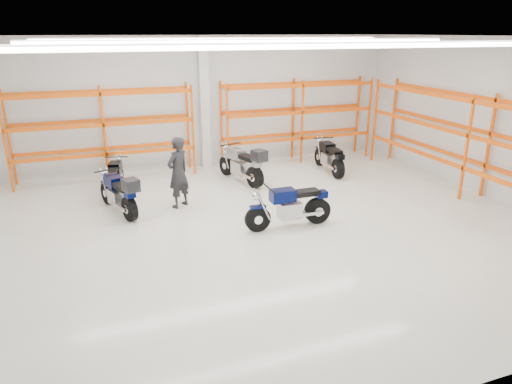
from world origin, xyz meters
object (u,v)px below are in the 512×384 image
object	(u,v)px
motorcycle_main	(292,207)
motorcycle_back_b	(120,194)
motorcycle_back_c	(244,165)
structural_column	(204,104)
motorcycle_back_d	(330,158)
motorcycle_back_a	(115,179)
standing_man	(178,172)

from	to	relation	value
motorcycle_main	motorcycle_back_b	bearing A→B (deg)	149.59
motorcycle_back_c	structural_column	xyz separation A→B (m)	(-0.66, 2.26, 1.65)
motorcycle_back_d	motorcycle_back_b	bearing A→B (deg)	-167.99
structural_column	motorcycle_back_b	bearing A→B (deg)	-131.55
motorcycle_main	structural_column	bearing A→B (deg)	96.61
structural_column	motorcycle_back_c	bearing A→B (deg)	-73.64
motorcycle_back_a	motorcycle_back_b	xyz separation A→B (m)	(0.04, -1.74, 0.09)
motorcycle_main	motorcycle_back_a	size ratio (longest dim) A/B	1.12
motorcycle_main	motorcycle_back_b	distance (m)	4.57
motorcycle_main	motorcycle_back_c	world-z (taller)	motorcycle_back_c
motorcycle_main	standing_man	world-z (taller)	standing_man
motorcycle_back_d	structural_column	xyz separation A→B (m)	(-3.81, 2.16, 1.74)
motorcycle_back_a	motorcycle_back_b	size ratio (longest dim) A/B	0.91
motorcycle_main	motorcycle_back_c	distance (m)	3.72
motorcycle_back_c	structural_column	distance (m)	2.87
motorcycle_back_a	standing_man	distance (m)	2.41
motorcycle_back_d	motorcycle_back_a	bearing A→B (deg)	178.11
motorcycle_main	motorcycle_back_a	bearing A→B (deg)	134.48
motorcycle_back_d	standing_man	world-z (taller)	standing_man
motorcycle_back_b	motorcycle_back_c	size ratio (longest dim) A/B	0.93
motorcycle_back_b	motorcycle_back_c	xyz separation A→B (m)	(3.91, 1.41, 0.04)
motorcycle_back_c	motorcycle_back_d	distance (m)	3.15
motorcycle_back_d	motorcycle_main	bearing A→B (deg)	-129.25
motorcycle_back_c	structural_column	world-z (taller)	structural_column
standing_man	motorcycle_main	bearing A→B (deg)	99.82
structural_column	motorcycle_back_d	bearing A→B (deg)	-29.58
motorcycle_back_a	motorcycle_main	bearing A→B (deg)	-45.52
motorcycle_back_c	standing_man	distance (m)	2.75
motorcycle_back_a	motorcycle_back_c	distance (m)	3.96
motorcycle_main	motorcycle_back_d	distance (m)	4.93
motorcycle_back_b	motorcycle_back_c	world-z (taller)	motorcycle_back_c
standing_man	structural_column	bearing A→B (deg)	-150.25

